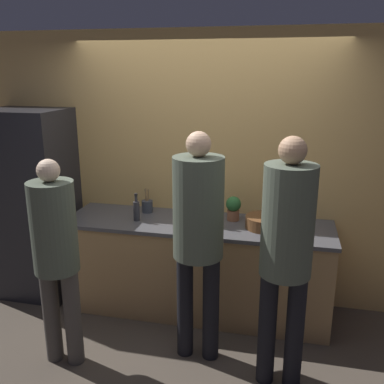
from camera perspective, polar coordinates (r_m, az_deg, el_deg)
The scene contains 13 objects.
ground_plane at distance 4.00m, azimuth -0.53°, elevation -17.99°, with size 14.00×14.00×0.00m, color #4C4238.
wall_back at distance 4.15m, azimuth 1.81°, elevation 2.96°, with size 5.20×0.06×2.60m.
counter at distance 4.11m, azimuth 0.75°, elevation -9.79°, with size 2.45×0.72×0.89m.
refrigerator at distance 4.58m, azimuth -20.47°, elevation -1.49°, with size 0.77×0.66×1.88m.
person_left at distance 3.35m, azimuth -17.72°, elevation -7.14°, with size 0.33×0.33×1.64m.
person_center at distance 3.20m, azimuth 0.84°, elevation -4.62°, with size 0.38×0.38×1.82m.
person_right at distance 2.97m, azimuth 12.49°, elevation -6.79°, with size 0.35×0.35×1.84m.
fruit_bowl at distance 3.82m, azimuth 9.68°, elevation -3.96°, with size 0.34×0.34×0.15m.
utensil_crock at distance 4.20m, azimuth -5.98°, elevation -1.85°, with size 0.11×0.11×0.24m.
bottle_clear at distance 3.78m, azimuth 3.32°, elevation -3.26°, with size 0.06×0.06×0.25m.
bottle_dark at distance 3.97m, azimuth -7.41°, elevation -2.38°, with size 0.06×0.06×0.26m.
cup_black at distance 4.10m, azimuth -15.85°, elevation -3.16°, with size 0.08×0.08×0.08m.
potted_plant at distance 3.96m, azimuth 5.54°, elevation -2.05°, with size 0.14×0.14×0.23m.
Camera 1 is at (0.78, -3.22, 2.24)m, focal length 40.00 mm.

